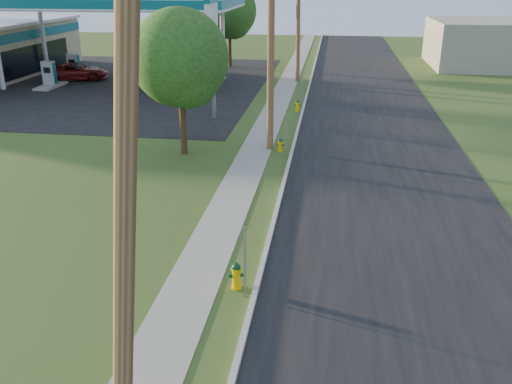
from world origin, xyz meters
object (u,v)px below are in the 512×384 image
Objects in this scene: fuel_pump_nw at (50,77)px; tree_lot at (230,13)px; hydrant_near at (236,276)px; hydrant_mid at (280,145)px; utility_pole_mid at (271,43)px; fuel_pump_ne at (168,81)px; car_red at (76,71)px; price_pylon at (211,21)px; car_silver at (167,74)px; tree_verge at (182,62)px; utility_pole_near at (125,202)px; fuel_pump_se at (182,71)px; fuel_pump_sw at (74,69)px; hydrant_far at (298,106)px; utility_pole_far at (298,17)px.

tree_lot is at bearing 44.03° from fuel_pump_nw.
hydrant_near is 1.14× the size of hydrant_mid.
utility_pole_mid is 16.31m from fuel_pump_ne.
car_red is at bearing 78.59° from fuel_pump_nw.
price_pylon reaches higher than car_silver.
car_silver is at bearing 109.34° from tree_verge.
hydrant_near is 29.58m from car_silver.
utility_pole_near is 2.96× the size of fuel_pump_se.
car_red is at bearing -143.53° from tree_lot.
fuel_pump_sw is (-9.00, 4.00, 0.00)m from fuel_pump_ne.
hydrant_far is (4.55, 9.22, -3.86)m from tree_verge.
fuel_pump_nw is 9.85m from fuel_pump_se.
hydrant_near is at bearing -88.94° from utility_pole_far.
utility_pole_far is 30.76m from hydrant_near.
tree_lot is at bearing 100.70° from hydrant_near.
car_red is at bearing 159.75° from fuel_pump_ne.
price_pylon is at bearing -28.18° from fuel_pump_nw.
tree_lot reaches higher than hydrant_far.
utility_pole_far is (0.00, 18.00, -0.15)m from utility_pole_mid.
tree_verge reaches higher than fuel_pump_sw.
utility_pole_near is 2.96× the size of fuel_pump_ne.
fuel_pump_se is at bearing -173.59° from utility_pole_far.
utility_pole_near is at bearing -77.26° from tree_verge.
utility_pole_far is 8.85m from tree_lot.
fuel_pump_ne is 10.92m from hydrant_far.
car_silver is at bearing 110.12° from hydrant_near.
hydrant_near is at bearing -68.73° from tree_verge.
hydrant_near is (9.46, -25.43, -0.34)m from fuel_pump_ne.
car_silver is (-5.83, 16.63, -3.40)m from tree_verge.
car_silver reaches higher than hydrant_mid.
utility_pole_near is 38.44m from car_red.
tree_verge is at bearing -70.28° from fuel_pump_ne.
tree_lot reaches higher than fuel_pump_sw.
tree_verge is (-3.78, 16.72, -0.59)m from utility_pole_near.
fuel_pump_nw is 1.00× the size of fuel_pump_ne.
fuel_pump_sw is 0.47× the size of price_pylon.
price_pylon is 17.71m from car_red.
hydrant_near is at bearing -87.42° from utility_pole_mid.
tree_lot is at bearing 104.73° from utility_pole_mid.
tree_lot is at bearing 97.49° from price_pylon.
tree_verge reaches higher than hydrant_far.
car_red is (-17.28, 34.09, -4.13)m from utility_pole_near.
tree_lot is at bearing 31.81° from fuel_pump_sw.
hydrant_mid is at bearing 90.11° from hydrant_near.
hydrant_far is (7.13, -16.23, -4.31)m from tree_lot.
utility_pole_far is 2.97× the size of fuel_pump_sw.
fuel_pump_sw is 14.15m from tree_lot.
utility_pole_mid reaches higher than utility_pole_far.
car_red is at bearing -173.81° from fuel_pump_se.
utility_pole_near is 17.15m from tree_verge.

